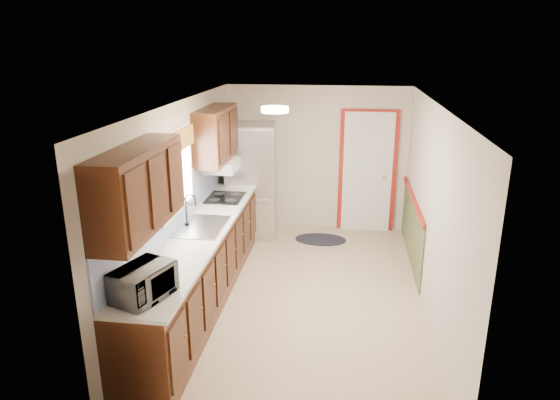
% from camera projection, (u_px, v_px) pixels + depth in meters
% --- Properties ---
extents(room_shell, '(3.20, 5.20, 2.52)m').
position_uv_depth(room_shell, '(302.00, 206.00, 5.96)').
color(room_shell, tan).
rests_on(room_shell, ground).
extents(kitchen_run, '(0.63, 4.00, 2.20)m').
position_uv_depth(kitchen_run, '(197.00, 240.00, 5.96)').
color(kitchen_run, '#37190C').
rests_on(kitchen_run, ground).
extents(back_wall_trim, '(1.12, 2.30, 2.08)m').
position_uv_depth(back_wall_trim, '(376.00, 184.00, 8.01)').
color(back_wall_trim, maroon).
rests_on(back_wall_trim, ground).
extents(ceiling_fixture, '(0.30, 0.30, 0.06)m').
position_uv_depth(ceiling_fixture, '(275.00, 110.00, 5.45)').
color(ceiling_fixture, '#FFD88C').
rests_on(ceiling_fixture, room_shell).
extents(microwave, '(0.45, 0.60, 0.36)m').
position_uv_depth(microwave, '(143.00, 279.00, 4.29)').
color(microwave, white).
rests_on(microwave, kitchen_run).
extents(refrigerator, '(0.85, 0.81, 1.84)m').
position_uv_depth(refrigerator, '(251.00, 180.00, 8.10)').
color(refrigerator, '#B7B7BC').
rests_on(refrigerator, ground).
extents(rug, '(0.83, 0.54, 0.01)m').
position_uv_depth(rug, '(321.00, 239.00, 8.08)').
color(rug, black).
rests_on(rug, ground).
extents(cooktop, '(0.49, 0.59, 0.02)m').
position_uv_depth(cooktop, '(225.00, 198.00, 7.09)').
color(cooktop, black).
rests_on(cooktop, kitchen_run).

